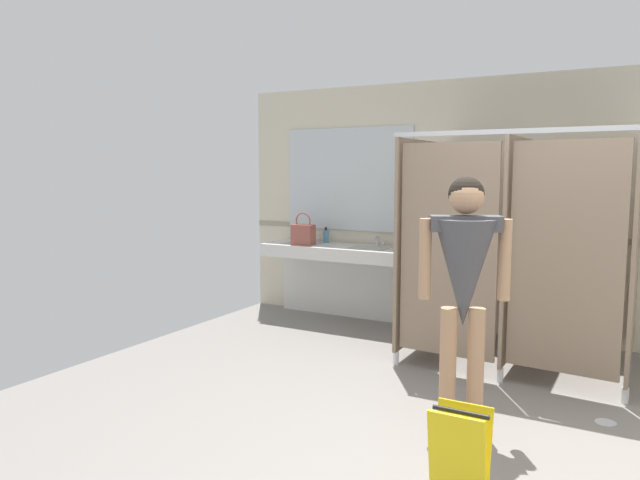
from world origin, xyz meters
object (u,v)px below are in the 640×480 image
at_px(soap_dispenser, 326,236).
at_px(wet_floor_sign, 459,461).
at_px(person_standing, 464,272).
at_px(handbag, 303,234).

height_order(soap_dispenser, wet_floor_sign, soap_dispenser).
distance_m(person_standing, handbag, 3.15).
xyz_separation_m(soap_dispenser, wet_floor_sign, (2.58, -3.33, -0.66)).
bearing_deg(soap_dispenser, person_standing, -45.47).
bearing_deg(soap_dispenser, handbag, -110.16).
distance_m(person_standing, soap_dispenser, 3.28).
relative_size(person_standing, handbag, 4.52).
bearing_deg(wet_floor_sign, handbag, 131.83).
bearing_deg(handbag, person_standing, -39.80).
relative_size(soap_dispenser, wet_floor_sign, 0.33).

